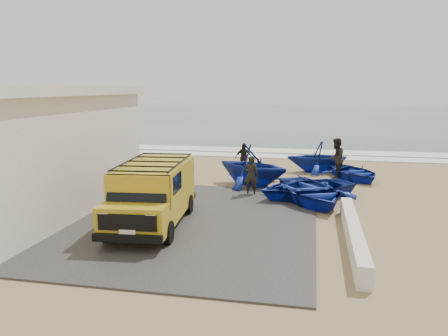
{
  "coord_description": "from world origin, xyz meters",
  "views": [
    {
      "loc": [
        3.81,
        -15.01,
        4.25
      ],
      "look_at": [
        0.49,
        1.18,
        1.2
      ],
      "focal_mm": 35.0,
      "sensor_mm": 36.0,
      "label": 1
    }
  ],
  "objects_px": {
    "van": "(153,192)",
    "fisherman_front": "(251,176)",
    "boat_mid_left": "(252,165)",
    "boat_far_left": "(317,157)",
    "fisherman_back": "(243,158)",
    "parapet": "(353,234)",
    "fisherman_middle": "(336,158)",
    "boat_mid_right": "(354,172)",
    "boat_near_left": "(309,191)",
    "boat_near_right": "(306,187)"
  },
  "relations": [
    {
      "from": "van",
      "to": "fisherman_front",
      "type": "xyz_separation_m",
      "value": [
        2.43,
        4.51,
        -0.29
      ]
    },
    {
      "from": "boat_mid_left",
      "to": "boat_far_left",
      "type": "xyz_separation_m",
      "value": [
        2.81,
        3.77,
        -0.12
      ]
    },
    {
      "from": "boat_far_left",
      "to": "fisherman_back",
      "type": "distance_m",
      "value": 3.76
    },
    {
      "from": "parapet",
      "to": "fisherman_back",
      "type": "bearing_deg",
      "value": 115.69
    },
    {
      "from": "van",
      "to": "fisherman_middle",
      "type": "bearing_deg",
      "value": 50.46
    },
    {
      "from": "boat_far_left",
      "to": "fisherman_front",
      "type": "bearing_deg",
      "value": -35.32
    },
    {
      "from": "boat_mid_right",
      "to": "fisherman_back",
      "type": "height_order",
      "value": "fisherman_back"
    },
    {
      "from": "van",
      "to": "fisherman_front",
      "type": "bearing_deg",
      "value": 56.51
    },
    {
      "from": "boat_mid_right",
      "to": "parapet",
      "type": "bearing_deg",
      "value": -121.94
    },
    {
      "from": "fisherman_middle",
      "to": "boat_near_left",
      "type": "bearing_deg",
      "value": 4.07
    },
    {
      "from": "fisherman_back",
      "to": "boat_mid_left",
      "type": "bearing_deg",
      "value": -96.76
    },
    {
      "from": "boat_mid_left",
      "to": "fisherman_front",
      "type": "xyz_separation_m",
      "value": [
        0.2,
        -1.73,
        -0.1
      ]
    },
    {
      "from": "parapet",
      "to": "boat_far_left",
      "type": "distance_m",
      "value": 10.48
    },
    {
      "from": "boat_near_right",
      "to": "fisherman_middle",
      "type": "bearing_deg",
      "value": 126.83
    },
    {
      "from": "parapet",
      "to": "boat_mid_left",
      "type": "height_order",
      "value": "boat_mid_left"
    },
    {
      "from": "parapet",
      "to": "boat_far_left",
      "type": "height_order",
      "value": "boat_far_left"
    },
    {
      "from": "van",
      "to": "fisherman_back",
      "type": "bearing_deg",
      "value": 76.3
    },
    {
      "from": "boat_near_right",
      "to": "fisherman_middle",
      "type": "height_order",
      "value": "fisherman_middle"
    },
    {
      "from": "boat_mid_left",
      "to": "parapet",
      "type": "bearing_deg",
      "value": -124.13
    },
    {
      "from": "parapet",
      "to": "van",
      "type": "distance_m",
      "value": 6.05
    },
    {
      "from": "boat_near_left",
      "to": "fisherman_back",
      "type": "xyz_separation_m",
      "value": [
        -3.36,
        5.34,
        0.32
      ]
    },
    {
      "from": "boat_near_right",
      "to": "fisherman_front",
      "type": "xyz_separation_m",
      "value": [
        -2.15,
        0.03,
        0.38
      ]
    },
    {
      "from": "boat_far_left",
      "to": "boat_mid_left",
      "type": "bearing_deg",
      "value": -46.66
    },
    {
      "from": "boat_mid_right",
      "to": "fisherman_back",
      "type": "xyz_separation_m",
      "value": [
        -5.37,
        0.69,
        0.41
      ]
    },
    {
      "from": "boat_mid_left",
      "to": "fisherman_middle",
      "type": "distance_m",
      "value": 4.38
    },
    {
      "from": "boat_near_right",
      "to": "boat_mid_left",
      "type": "bearing_deg",
      "value": -162.42
    },
    {
      "from": "boat_mid_right",
      "to": "fisherman_middle",
      "type": "bearing_deg",
      "value": 142.78
    },
    {
      "from": "boat_near_left",
      "to": "boat_mid_left",
      "type": "relative_size",
      "value": 1.21
    },
    {
      "from": "fisherman_front",
      "to": "boat_far_left",
      "type": "bearing_deg",
      "value": -111.63
    },
    {
      "from": "boat_mid_left",
      "to": "boat_mid_right",
      "type": "relative_size",
      "value": 1.05
    },
    {
      "from": "boat_mid_right",
      "to": "fisherman_back",
      "type": "bearing_deg",
      "value": 145.63
    },
    {
      "from": "van",
      "to": "fisherman_front",
      "type": "relative_size",
      "value": 3.04
    },
    {
      "from": "parapet",
      "to": "boat_near_right",
      "type": "distance_m",
      "value": 5.09
    },
    {
      "from": "boat_near_left",
      "to": "boat_mid_right",
      "type": "relative_size",
      "value": 1.27
    },
    {
      "from": "parapet",
      "to": "fisherman_front",
      "type": "height_order",
      "value": "fisherman_front"
    },
    {
      "from": "boat_near_left",
      "to": "boat_near_right",
      "type": "height_order",
      "value": "boat_near_left"
    },
    {
      "from": "boat_mid_right",
      "to": "fisherman_middle",
      "type": "relative_size",
      "value": 1.7
    },
    {
      "from": "boat_near_right",
      "to": "boat_near_left",
      "type": "bearing_deg",
      "value": -22.44
    },
    {
      "from": "fisherman_front",
      "to": "boat_mid_right",
      "type": "bearing_deg",
      "value": -133.74
    },
    {
      "from": "boat_near_left",
      "to": "boat_far_left",
      "type": "height_order",
      "value": "boat_far_left"
    },
    {
      "from": "boat_near_right",
      "to": "van",
      "type": "bearing_deg",
      "value": -81.25
    },
    {
      "from": "boat_mid_right",
      "to": "van",
      "type": "bearing_deg",
      "value": -155.53
    },
    {
      "from": "boat_near_left",
      "to": "fisherman_back",
      "type": "bearing_deg",
      "value": 100.11
    },
    {
      "from": "boat_mid_left",
      "to": "fisherman_back",
      "type": "xyz_separation_m",
      "value": [
        -0.85,
        2.92,
        -0.15
      ]
    },
    {
      "from": "van",
      "to": "fisherman_middle",
      "type": "relative_size",
      "value": 2.54
    },
    {
      "from": "boat_far_left",
      "to": "boat_near_left",
      "type": "bearing_deg",
      "value": -12.76
    },
    {
      "from": "boat_far_left",
      "to": "fisherman_middle",
      "type": "height_order",
      "value": "fisherman_middle"
    },
    {
      "from": "parapet",
      "to": "fisherman_back",
      "type": "height_order",
      "value": "fisherman_back"
    },
    {
      "from": "boat_near_left",
      "to": "boat_mid_left",
      "type": "distance_m",
      "value": 3.51
    },
    {
      "from": "parapet",
      "to": "fisherman_middle",
      "type": "relative_size",
      "value": 3.14
    }
  ]
}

